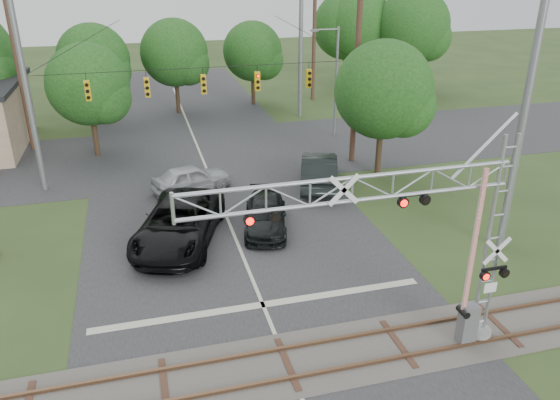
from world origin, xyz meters
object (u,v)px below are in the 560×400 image
object	(u,v)px
car_dark	(266,215)
sedan_silver	(191,178)
crossing_gantry	(409,232)
pickup_black	(179,223)
streetlight	(334,77)
traffic_signal_span	(219,81)

from	to	relation	value
car_dark	sedan_silver	size ratio (longest dim) A/B	1.09
crossing_gantry	pickup_black	xyz separation A→B (m)	(-6.31, 9.89, -3.60)
pickup_black	car_dark	size ratio (longest dim) A/B	1.44
streetlight	crossing_gantry	bearing A→B (deg)	-104.99
car_dark	crossing_gantry	bearing A→B (deg)	-64.55
crossing_gantry	streetlight	xyz separation A→B (m)	(6.39, 23.84, -0.16)
traffic_signal_span	streetlight	xyz separation A→B (m)	(9.20, 5.48, -1.30)
pickup_black	streetlight	world-z (taller)	streetlight
traffic_signal_span	car_dark	distance (m)	9.58
crossing_gantry	car_dark	size ratio (longest dim) A/B	2.17
streetlight	pickup_black	bearing A→B (deg)	-132.31
crossing_gantry	traffic_signal_span	size ratio (longest dim) A/B	0.55
crossing_gantry	pickup_black	distance (m)	12.28
crossing_gantry	traffic_signal_span	world-z (taller)	traffic_signal_span
traffic_signal_span	car_dark	world-z (taller)	traffic_signal_span
sedan_silver	car_dark	bearing A→B (deg)	-171.06
sedan_silver	streetlight	world-z (taller)	streetlight
crossing_gantry	car_dark	distance (m)	11.14
pickup_black	streetlight	size ratio (longest dim) A/B	0.90
crossing_gantry	streetlight	size ratio (longest dim) A/B	1.35
pickup_black	streetlight	distance (m)	19.18
crossing_gantry	sedan_silver	size ratio (longest dim) A/B	2.36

